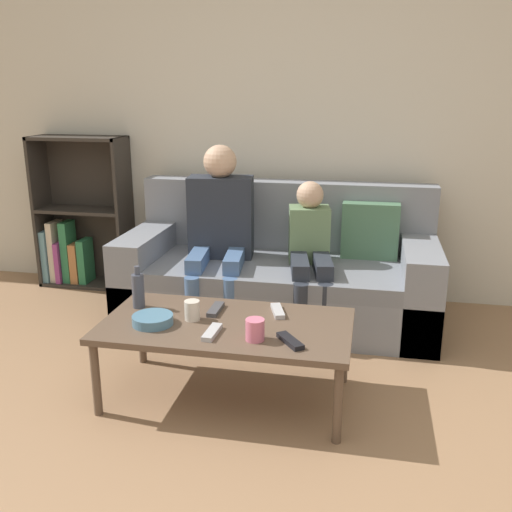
# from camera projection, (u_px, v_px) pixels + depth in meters

# --- Properties ---
(wall_back) EXTENTS (12.00, 0.06, 2.60)m
(wall_back) POSITION_uv_depth(u_px,v_px,m) (305.00, 111.00, 3.89)
(wall_back) COLOR beige
(wall_back) RESTS_ON ground_plane
(couch) EXTENTS (1.97, 0.86, 0.85)m
(couch) POSITION_uv_depth(u_px,v_px,m) (280.00, 275.00, 3.71)
(couch) COLOR gray
(couch) RESTS_ON ground_plane
(bookshelf) EXTENTS (0.69, 0.28, 1.12)m
(bookshelf) POSITION_uv_depth(u_px,v_px,m) (80.00, 225.00, 4.31)
(bookshelf) COLOR #332D28
(bookshelf) RESTS_ON ground_plane
(coffee_table) EXTENTS (1.18, 0.62, 0.39)m
(coffee_table) POSITION_uv_depth(u_px,v_px,m) (226.00, 329.00, 2.69)
(coffee_table) COLOR brown
(coffee_table) RESTS_ON ground_plane
(person_adult) EXTENTS (0.43, 0.64, 1.11)m
(person_adult) POSITION_uv_depth(u_px,v_px,m) (220.00, 222.00, 3.61)
(person_adult) COLOR #476693
(person_adult) RESTS_ON ground_plane
(person_child) EXTENTS (0.34, 0.63, 0.90)m
(person_child) POSITION_uv_depth(u_px,v_px,m) (310.00, 248.00, 3.49)
(person_child) COLOR #282D38
(person_child) RESTS_ON ground_plane
(cup_near) EXTENTS (0.07, 0.07, 0.10)m
(cup_near) POSITION_uv_depth(u_px,v_px,m) (192.00, 310.00, 2.71)
(cup_near) COLOR silver
(cup_near) RESTS_ON coffee_table
(cup_far) EXTENTS (0.08, 0.08, 0.10)m
(cup_far) POSITION_uv_depth(u_px,v_px,m) (255.00, 330.00, 2.49)
(cup_far) COLOR pink
(cup_far) RESTS_ON coffee_table
(tv_remote_0) EXTENTS (0.14, 0.16, 0.02)m
(tv_remote_0) POSITION_uv_depth(u_px,v_px,m) (290.00, 341.00, 2.47)
(tv_remote_0) COLOR black
(tv_remote_0) RESTS_ON coffee_table
(tv_remote_1) EXTENTS (0.10, 0.18, 0.02)m
(tv_remote_1) POSITION_uv_depth(u_px,v_px,m) (278.00, 311.00, 2.80)
(tv_remote_1) COLOR #B7B7BC
(tv_remote_1) RESTS_ON coffee_table
(tv_remote_2) EXTENTS (0.05, 0.17, 0.02)m
(tv_remote_2) POSITION_uv_depth(u_px,v_px,m) (212.00, 332.00, 2.55)
(tv_remote_2) COLOR #B7B7BC
(tv_remote_2) RESTS_ON coffee_table
(tv_remote_3) EXTENTS (0.05, 0.17, 0.02)m
(tv_remote_3) POSITION_uv_depth(u_px,v_px,m) (216.00, 309.00, 2.82)
(tv_remote_3) COLOR #47474C
(tv_remote_3) RESTS_ON coffee_table
(snack_bowl) EXTENTS (0.19, 0.19, 0.05)m
(snack_bowl) POSITION_uv_depth(u_px,v_px,m) (153.00, 320.00, 2.66)
(snack_bowl) COLOR teal
(snack_bowl) RESTS_ON coffee_table
(bottle) EXTENTS (0.06, 0.06, 0.22)m
(bottle) POSITION_uv_depth(u_px,v_px,m) (138.00, 290.00, 2.85)
(bottle) COLOR #424756
(bottle) RESTS_ON coffee_table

